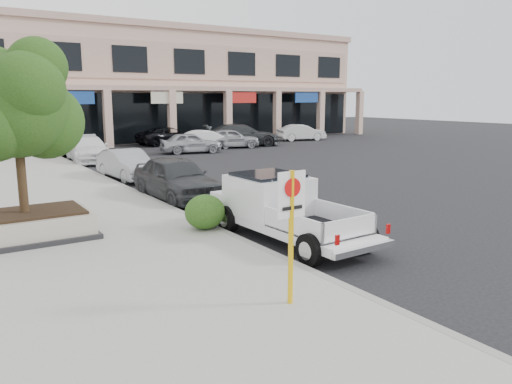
# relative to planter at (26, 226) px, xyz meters

# --- Properties ---
(ground) EXTENTS (120.00, 120.00, 0.00)m
(ground) POSITION_rel_planter_xyz_m (6.04, -3.94, -0.48)
(ground) COLOR black
(ground) RESTS_ON ground
(sidewalk) EXTENTS (8.00, 52.00, 0.15)m
(sidewalk) POSITION_rel_planter_xyz_m (0.54, 2.06, -0.40)
(sidewalk) COLOR gray
(sidewalk) RESTS_ON ground
(curb) EXTENTS (0.20, 52.00, 0.15)m
(curb) POSITION_rel_planter_xyz_m (4.49, 2.06, -0.40)
(curb) COLOR gray
(curb) RESTS_ON ground
(strip_mall) EXTENTS (40.55, 12.43, 9.50)m
(strip_mall) POSITION_rel_planter_xyz_m (14.04, 29.99, 4.27)
(strip_mall) COLOR tan
(strip_mall) RESTS_ON ground
(planter) EXTENTS (3.20, 2.20, 0.68)m
(planter) POSITION_rel_planter_xyz_m (0.00, 0.00, 0.00)
(planter) COLOR black
(planter) RESTS_ON sidewalk
(planter_tree) EXTENTS (2.90, 2.55, 4.00)m
(planter_tree) POSITION_rel_planter_xyz_m (0.13, 0.15, 2.94)
(planter_tree) COLOR black
(planter_tree) RESTS_ON planter
(no_parking_sign) EXTENTS (0.55, 0.09, 2.30)m
(no_parking_sign) POSITION_rel_planter_xyz_m (3.14, -6.81, 1.16)
(no_parking_sign) COLOR #EAB10C
(no_parking_sign) RESTS_ON sidewalk
(hedge) EXTENTS (1.10, 0.99, 0.93)m
(hedge) POSITION_rel_planter_xyz_m (4.17, -1.63, 0.14)
(hedge) COLOR #1D4012
(hedge) RESTS_ON sidewalk
(pickup_truck) EXTENTS (2.12, 5.31, 1.65)m
(pickup_truck) POSITION_rel_planter_xyz_m (5.69, -3.40, 0.35)
(pickup_truck) COLOR white
(pickup_truck) RESTS_ON ground
(curb_car_a) EXTENTS (1.91, 4.62, 1.56)m
(curb_car_a) POSITION_rel_planter_xyz_m (5.45, 3.09, 0.31)
(curb_car_a) COLOR #2D2F32
(curb_car_a) RESTS_ON ground
(curb_car_b) EXTENTS (1.75, 4.18, 1.34)m
(curb_car_b) POSITION_rel_planter_xyz_m (5.44, 8.40, 0.20)
(curb_car_b) COLOR gray
(curb_car_b) RESTS_ON ground
(curb_car_c) EXTENTS (2.46, 5.17, 1.45)m
(curb_car_c) POSITION_rel_planter_xyz_m (5.63, 15.70, 0.25)
(curb_car_c) COLOR white
(curb_car_c) RESTS_ON ground
(curb_car_d) EXTENTS (2.55, 5.11, 1.39)m
(curb_car_d) POSITION_rel_planter_xyz_m (5.85, 19.81, 0.22)
(curb_car_d) COLOR black
(curb_car_d) RESTS_ON ground
(lot_car_a) EXTENTS (4.23, 2.34, 1.36)m
(lot_car_a) POSITION_rel_planter_xyz_m (12.47, 16.56, 0.21)
(lot_car_a) COLOR #A5A7AD
(lot_car_a) RESTS_ON ground
(lot_car_b) EXTENTS (4.09, 1.51, 1.34)m
(lot_car_b) POSITION_rel_planter_xyz_m (14.58, 18.36, 0.19)
(lot_car_b) COLOR silver
(lot_car_b) RESTS_ON ground
(lot_car_c) EXTENTS (6.10, 4.06, 1.64)m
(lot_car_c) POSITION_rel_planter_xyz_m (17.86, 18.95, 0.35)
(lot_car_c) COLOR #2C2E30
(lot_car_c) RESTS_ON ground
(lot_car_d) EXTENTS (5.20, 2.91, 1.37)m
(lot_car_d) POSITION_rel_planter_xyz_m (13.57, 22.76, 0.21)
(lot_car_d) COLOR black
(lot_car_d) RESTS_ON ground
(lot_car_e) EXTENTS (4.46, 2.78, 1.41)m
(lot_car_e) POSITION_rel_planter_xyz_m (16.36, 18.07, 0.23)
(lot_car_e) COLOR #9B9DA3
(lot_car_e) RESTS_ON ground
(lot_car_f) EXTENTS (4.30, 2.26, 1.35)m
(lot_car_f) POSITION_rel_planter_xyz_m (24.62, 20.34, 0.20)
(lot_car_f) COLOR silver
(lot_car_f) RESTS_ON ground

